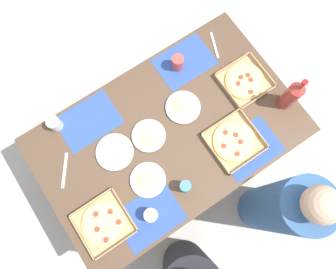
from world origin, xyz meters
The scene contains 21 objects.
ground_plane centered at (0.00, 0.00, 0.00)m, with size 6.00×6.00×0.00m, color beige.
dining_table centered at (0.00, 0.00, 0.63)m, with size 1.58×0.98×0.72m.
placemat_near_left centered at (-0.36, -0.34, 0.72)m, with size 0.36×0.26×0.00m, color #2D4C9E.
placemat_near_right centered at (0.36, -0.34, 0.72)m, with size 0.36×0.26×0.00m, color #2D4C9E.
placemat_far_left centered at (-0.36, 0.34, 0.72)m, with size 0.36×0.26×0.00m, color #2D4C9E.
placemat_far_right centered at (0.36, 0.34, 0.72)m, with size 0.36×0.26×0.00m, color #2D4C9E.
pizza_box_corner_right centered at (-0.31, 0.26, 0.73)m, with size 0.29×0.29×0.04m.
pizza_box_edge_far centered at (0.59, 0.23, 0.73)m, with size 0.29×0.29×0.04m.
pizza_box_corner_left centered at (-0.59, -0.02, 0.73)m, with size 0.28×0.28×0.04m.
plate_near_left centered at (-0.17, -0.09, 0.73)m, with size 0.22×0.22×0.03m.
plate_near_right centered at (0.25, 0.16, 0.73)m, with size 0.21×0.21×0.03m.
plate_far_left centered at (0.32, -0.08, 0.73)m, with size 0.22×0.22×0.02m.
plate_far_right centered at (0.10, -0.05, 0.73)m, with size 0.20×0.20×0.03m.
soda_bottle centered at (-0.71, 0.23, 0.86)m, with size 0.09×0.09×0.32m.
cup_dark centered at (0.10, 0.32, 0.77)m, with size 0.07×0.07×0.10m, color teal.
cup_clear_right centered at (-0.30, -0.34, 0.78)m, with size 0.07×0.07×0.11m, color #BF4742.
cup_clear_left centered at (0.53, -0.42, 0.77)m, with size 0.08×0.08×0.09m, color silver.
cup_red centered at (0.34, 0.34, 0.77)m, with size 0.08×0.08×0.09m, color silver.
knife_by_far_right centered at (0.63, -0.16, 0.73)m, with size 0.21×0.02×0.01m, color #B7B7BC.
fork_by_near_right centered at (-0.58, -0.33, 0.73)m, with size 0.19×0.02×0.01m, color #B7B7BC.
diner_left_seat centered at (-0.36, 0.75, 0.53)m, with size 0.32×0.32×1.17m.
Camera 1 is at (0.26, 0.39, 2.59)m, focal length 34.09 mm.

